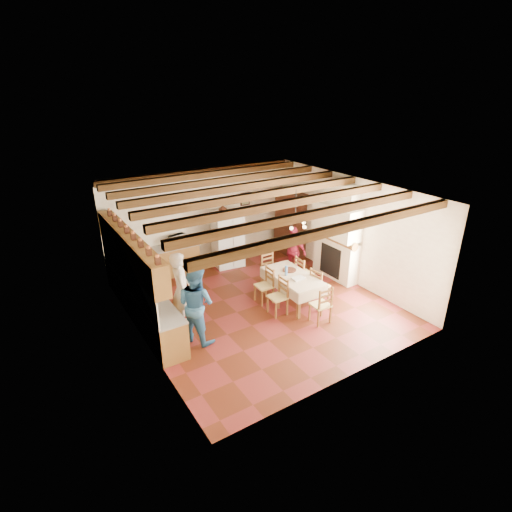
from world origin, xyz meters
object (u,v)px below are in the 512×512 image
at_px(refrigerator, 228,239).
at_px(person_man, 181,290).
at_px(chair_left_far, 264,285).
at_px(chair_end_near, 321,304).
at_px(hutch, 290,223).
at_px(chair_left_near, 278,296).
at_px(chair_end_far, 270,270).
at_px(person_woman_red, 293,251).
at_px(microwave, 179,240).
at_px(person_woman_blue, 196,304).
at_px(dining_table, 293,278).
at_px(chair_right_near, 320,285).
at_px(chair_right_far, 304,273).

bearing_deg(refrigerator, person_man, -129.27).
xyz_separation_m(chair_left_far, chair_end_near, (0.60, -1.52, 0.00)).
bearing_deg(hutch, chair_left_near, -134.02).
height_order(hutch, chair_end_far, hutch).
xyz_separation_m(person_woman_red, microwave, (-2.75, 1.95, 0.29)).
bearing_deg(refrigerator, person_woman_blue, -121.67).
relative_size(refrigerator, dining_table, 0.98).
xyz_separation_m(dining_table, chair_end_near, (-0.02, -1.14, -0.20)).
height_order(dining_table, chair_end_far, chair_end_far).
distance_m(chair_left_far, chair_right_near, 1.44).
bearing_deg(dining_table, chair_left_near, -156.89).
distance_m(chair_end_far, person_woman_blue, 3.10).
distance_m(refrigerator, chair_right_near, 3.45).
distance_m(chair_left_near, chair_right_far, 1.56).
distance_m(chair_right_near, chair_end_near, 0.99).
distance_m(chair_right_far, person_woman_red, 0.97).
distance_m(refrigerator, person_woman_blue, 4.02).
bearing_deg(chair_end_near, chair_left_near, -49.53).
relative_size(chair_left_far, person_man, 0.52).
bearing_deg(microwave, hutch, -21.24).
xyz_separation_m(chair_right_far, person_woman_red, (0.27, 0.90, 0.27)).
xyz_separation_m(dining_table, chair_right_near, (0.61, -0.38, -0.20)).
relative_size(refrigerator, chair_right_far, 1.80).
relative_size(chair_left_near, chair_left_far, 1.00).
xyz_separation_m(chair_end_far, microwave, (-1.77, 2.22, 0.56)).
bearing_deg(chair_end_near, chair_right_far, -112.74).
height_order(chair_right_near, person_woman_red, person_woman_red).
bearing_deg(person_woman_red, chair_left_near, -66.49).
xyz_separation_m(chair_right_near, chair_end_near, (-0.63, -0.76, 0.00)).
relative_size(refrigerator, chair_left_near, 1.80).
height_order(person_woman_blue, person_woman_red, person_woman_blue).
relative_size(chair_left_far, microwave, 1.89).
bearing_deg(chair_right_near, hutch, -31.80).
relative_size(chair_right_near, person_woman_red, 0.64).
relative_size(dining_table, microwave, 3.48).
bearing_deg(refrigerator, dining_table, -77.63).
xyz_separation_m(hutch, chair_end_far, (-1.90, -1.63, -0.58)).
xyz_separation_m(refrigerator, chair_left_near, (-0.39, -3.22, -0.38)).
height_order(chair_left_near, chair_right_far, same).
height_order(chair_end_near, microwave, microwave).
relative_size(chair_right_far, person_woman_blue, 0.53).
distance_m(chair_right_near, chair_end_far, 1.53).
distance_m(refrigerator, microwave, 1.51).
xyz_separation_m(chair_left_near, person_man, (-2.16, 0.77, 0.45)).
relative_size(refrigerator, person_woman_red, 1.14).
height_order(refrigerator, chair_left_near, refrigerator).
bearing_deg(dining_table, chair_left_far, 148.61).
relative_size(chair_left_near, person_man, 0.52).
bearing_deg(chair_left_near, person_woman_blue, -91.80).
xyz_separation_m(refrigerator, chair_right_near, (0.89, -3.31, -0.38)).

